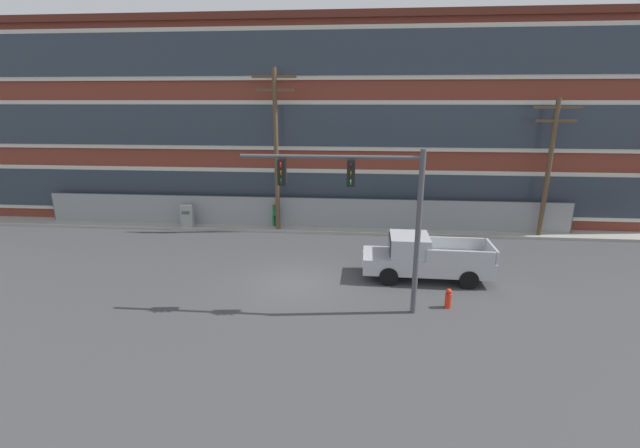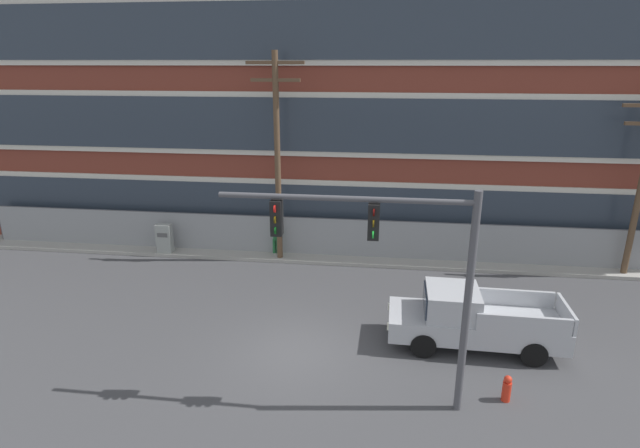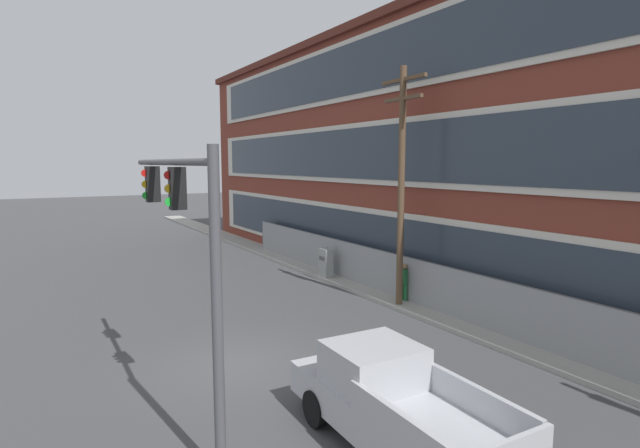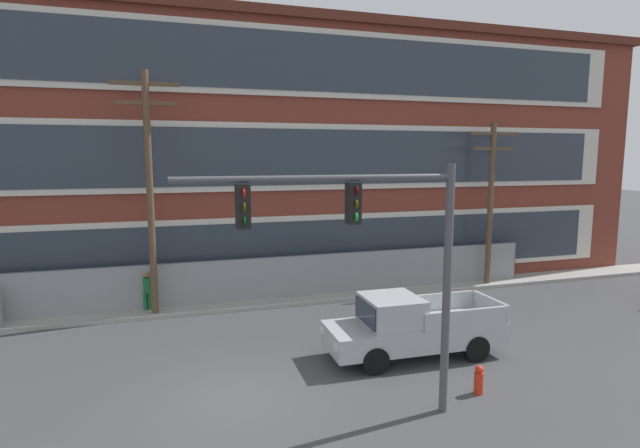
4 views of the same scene
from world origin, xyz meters
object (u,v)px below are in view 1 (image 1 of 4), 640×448
object	(u,v)px
traffic_signal_mast	(366,198)
electrical_cabinet	(187,217)
pedestrian_near_cabinet	(275,213)
utility_pole_near_corner	(276,145)
utility_pole_midblock	(550,162)
fire_hydrant	(448,298)
pickup_truck_silver	(424,258)

from	to	relation	value
traffic_signal_mast	electrical_cabinet	size ratio (longest dim) A/B	4.10
electrical_cabinet	pedestrian_near_cabinet	xyz separation A→B (m)	(5.30, 0.54, 0.20)
traffic_signal_mast	utility_pole_near_corner	xyz separation A→B (m)	(-4.99, 9.72, 0.82)
utility_pole_near_corner	utility_pole_midblock	bearing A→B (deg)	0.45
traffic_signal_mast	pedestrian_near_cabinet	size ratio (longest dim) A/B	3.76
utility_pole_near_corner	pedestrian_near_cabinet	bearing A→B (deg)	120.40
utility_pole_midblock	fire_hydrant	world-z (taller)	utility_pole_midblock
electrical_cabinet	fire_hydrant	xyz separation A→B (m)	(13.81, -9.17, -0.39)
utility_pole_near_corner	electrical_cabinet	xyz separation A→B (m)	(-5.59, -0.05, -4.38)
utility_pole_midblock	electrical_cabinet	size ratio (longest dim) A/B	5.01
pickup_truck_silver	electrical_cabinet	size ratio (longest dim) A/B	3.63
pickup_truck_silver	pedestrian_near_cabinet	distance (m)	10.54
traffic_signal_mast	pedestrian_near_cabinet	distance (m)	11.98
utility_pole_near_corner	traffic_signal_mast	bearing A→B (deg)	-62.84
fire_hydrant	utility_pole_midblock	bearing A→B (deg)	53.32
pedestrian_near_cabinet	fire_hydrant	world-z (taller)	pedestrian_near_cabinet
utility_pole_near_corner	fire_hydrant	world-z (taller)	utility_pole_near_corner
electrical_cabinet	fire_hydrant	size ratio (longest dim) A/B	1.98
utility_pole_near_corner	utility_pole_midblock	world-z (taller)	utility_pole_near_corner
traffic_signal_mast	fire_hydrant	xyz separation A→B (m)	(3.23, 0.51, -3.95)
utility_pole_near_corner	fire_hydrant	bearing A→B (deg)	-48.27
utility_pole_midblock	fire_hydrant	distance (m)	12.29
electrical_cabinet	pickup_truck_silver	bearing A→B (deg)	-25.77
fire_hydrant	utility_pole_near_corner	bearing A→B (deg)	131.73
pickup_truck_silver	pedestrian_near_cabinet	bearing A→B (deg)	138.86
utility_pole_midblock	electrical_cabinet	bearing A→B (deg)	-179.54
utility_pole_midblock	utility_pole_near_corner	bearing A→B (deg)	-179.55
fire_hydrant	pickup_truck_silver	bearing A→B (deg)	101.56
pickup_truck_silver	utility_pole_near_corner	world-z (taller)	utility_pole_near_corner
pickup_truck_silver	utility_pole_midblock	world-z (taller)	utility_pole_midblock
utility_pole_near_corner	electrical_cabinet	bearing A→B (deg)	-179.51
utility_pole_midblock	electrical_cabinet	distance (m)	21.06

